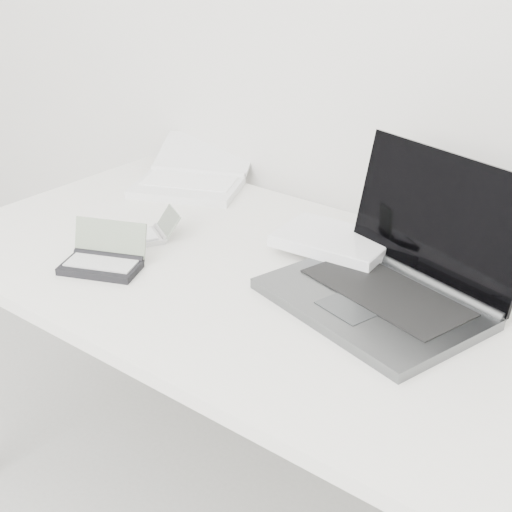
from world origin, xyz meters
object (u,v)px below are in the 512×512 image
Objects in this scene: laptop_large at (378,269)px; netbook_open_white at (193,177)px; desk at (279,298)px; palmtop_charcoal at (104,260)px.

netbook_open_white is at bearing 178.29° from laptop_large.
laptop_large reaches higher than desk.
desk is 0.38m from palmtop_charcoal.
netbook_open_white reaches higher than desk.
palmtop_charcoal is (0.20, -0.49, -0.00)m from netbook_open_white.
desk is at bearing -54.22° from netbook_open_white.
netbook_open_white is (-0.70, 0.21, -0.02)m from laptop_large.
desk is at bearing -138.63° from laptop_large.
netbook_open_white is at bearing 149.89° from desk.
laptop_large reaches higher than netbook_open_white.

